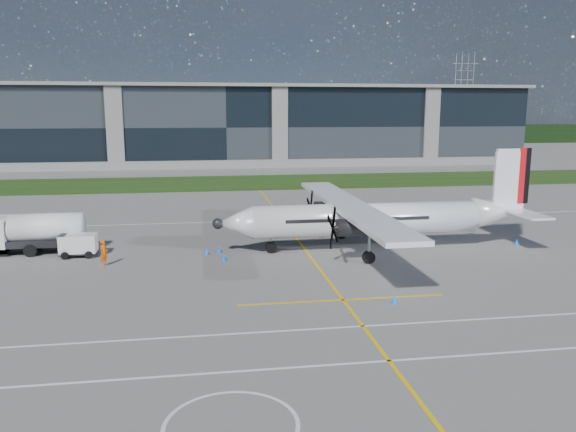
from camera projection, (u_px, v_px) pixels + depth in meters
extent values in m
plane|color=slate|center=(238.00, 190.00, 76.16)|extent=(400.00, 400.00, 0.00)
cube|color=#1E3B10|center=(234.00, 183.00, 83.93)|extent=(400.00, 18.00, 0.04)
cube|color=black|center=(224.00, 126.00, 113.62)|extent=(120.00, 20.00, 15.00)
cube|color=black|center=(216.00, 136.00, 172.73)|extent=(400.00, 6.00, 6.00)
cube|color=yellow|center=(296.00, 238.00, 47.47)|extent=(0.20, 70.00, 0.01)
cube|color=white|center=(321.00, 366.00, 23.71)|extent=(90.00, 0.15, 0.01)
imported|color=#F25907|center=(104.00, 251.00, 38.77)|extent=(0.96, 1.06, 2.13)
cone|color=#0E70F8|center=(517.00, 242.00, 45.03)|extent=(0.36, 0.36, 0.50)
cone|color=#0E70F8|center=(312.00, 218.00, 55.11)|extent=(0.36, 0.36, 0.50)
cone|color=#0E70F8|center=(394.00, 299.00, 31.38)|extent=(0.36, 0.36, 0.50)
cone|color=#0E70F8|center=(206.00, 251.00, 41.98)|extent=(0.36, 0.36, 0.50)
cone|color=#0E70F8|center=(219.00, 249.00, 42.54)|extent=(0.36, 0.36, 0.50)
cone|color=#0E70F8|center=(224.00, 257.00, 40.29)|extent=(0.36, 0.36, 0.50)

